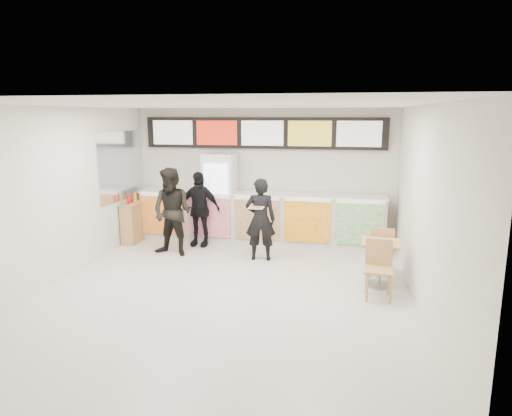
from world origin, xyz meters
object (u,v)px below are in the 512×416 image
(drinks_fridge, at_px, (220,197))
(customer_main, at_px, (260,219))
(service_counter, at_px, (260,217))
(cafe_table, at_px, (380,255))
(customer_mid, at_px, (199,209))
(condiment_ledge, at_px, (134,222))
(customer_left, at_px, (172,212))

(drinks_fridge, distance_m, customer_main, 1.76)
(service_counter, distance_m, cafe_table, 3.40)
(customer_mid, bearing_deg, cafe_table, -22.32)
(customer_mid, xyz_separation_m, cafe_table, (3.76, -1.77, -0.29))
(customer_main, distance_m, condiment_ledge, 3.18)
(drinks_fridge, distance_m, cafe_table, 4.17)
(service_counter, bearing_deg, drinks_fridge, 179.01)
(customer_left, bearing_deg, drinks_fridge, 74.82)
(service_counter, relative_size, condiment_ledge, 5.09)
(service_counter, bearing_deg, cafe_table, -42.78)
(drinks_fridge, relative_size, customer_mid, 1.21)
(drinks_fridge, height_order, customer_mid, drinks_fridge)
(service_counter, xyz_separation_m, cafe_table, (2.50, -2.31, -0.03))
(condiment_ledge, bearing_deg, customer_left, -32.15)
(condiment_ledge, bearing_deg, drinks_fridge, 16.44)
(drinks_fridge, bearing_deg, cafe_table, -34.13)
(customer_left, height_order, cafe_table, customer_left)
(service_counter, relative_size, customer_left, 3.07)
(service_counter, relative_size, customer_mid, 3.37)
(customer_left, distance_m, condiment_ledge, 1.54)
(drinks_fridge, xyz_separation_m, condiment_ledge, (-1.88, -0.56, -0.53))
(customer_left, relative_size, condiment_ledge, 1.66)
(cafe_table, bearing_deg, condiment_ledge, 166.63)
(service_counter, distance_m, drinks_fridge, 1.03)
(customer_left, xyz_separation_m, customer_mid, (0.30, 0.78, -0.08))
(customer_main, bearing_deg, drinks_fridge, -54.42)
(drinks_fridge, relative_size, customer_main, 1.21)
(customer_mid, distance_m, condiment_ledge, 1.59)
(drinks_fridge, xyz_separation_m, customer_left, (-0.63, -1.34, -0.10))
(drinks_fridge, distance_m, customer_left, 1.49)
(cafe_table, bearing_deg, customer_mid, 159.89)
(drinks_fridge, relative_size, customer_left, 1.10)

